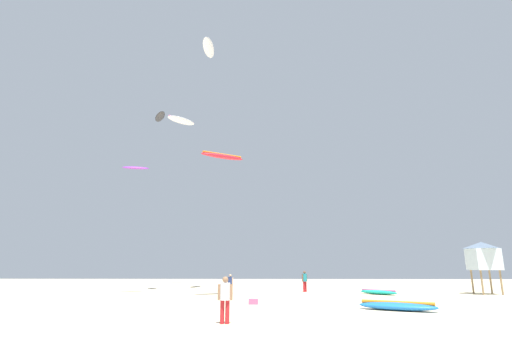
# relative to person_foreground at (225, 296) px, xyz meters

# --- Properties ---
(person_foreground) EXTENTS (0.59, 0.41, 1.79)m
(person_foreground) POSITION_rel_person_foreground_xyz_m (0.00, 0.00, 0.00)
(person_foreground) COLOR #B21E23
(person_foreground) RESTS_ON ground
(person_midground) EXTENTS (0.49, 0.36, 1.57)m
(person_midground) POSITION_rel_person_foreground_xyz_m (-1.24, 16.37, -0.13)
(person_midground) COLOR #2D2D33
(person_midground) RESTS_ON ground
(person_left) EXTENTS (0.51, 0.41, 1.80)m
(person_left) POSITION_rel_person_foreground_xyz_m (5.07, 19.81, 0.00)
(person_left) COLOR #B21E23
(person_left) RESTS_ON ground
(kite_grounded_near) EXTENTS (2.89, 3.08, 0.41)m
(kite_grounded_near) POSITION_rel_person_foreground_xyz_m (10.62, 16.67, -0.86)
(kite_grounded_near) COLOR #19B29E
(kite_grounded_near) RESTS_ON ground
(kite_grounded_mid) EXTENTS (3.94, 2.87, 0.48)m
(kite_grounded_mid) POSITION_rel_person_foreground_xyz_m (8.32, 4.95, -0.82)
(kite_grounded_mid) COLOR blue
(kite_grounded_mid) RESTS_ON ground
(lifeguard_tower) EXTENTS (2.30, 2.30, 4.15)m
(lifeguard_tower) POSITION_rel_person_foreground_xyz_m (19.42, 16.98, 2.01)
(lifeguard_tower) COLOR #8C704C
(lifeguard_tower) RESTS_ON ground
(cooler_box) EXTENTS (0.56, 0.36, 0.32)m
(cooler_box) POSITION_rel_person_foreground_xyz_m (0.88, 8.11, -0.89)
(cooler_box) COLOR #E5598C
(cooler_box) RESTS_ON ground
(kite_aloft_0) EXTENTS (1.27, 4.00, 0.86)m
(kite_aloft_0) POSITION_rel_person_foreground_xyz_m (-4.26, 20.62, 23.52)
(kite_aloft_0) COLOR white
(kite_aloft_1) EXTENTS (2.34, 1.16, 0.42)m
(kite_aloft_1) POSITION_rel_person_foreground_xyz_m (-9.60, 16.40, 9.44)
(kite_aloft_1) COLOR purple
(kite_aloft_2) EXTENTS (3.76, 3.87, 0.78)m
(kite_aloft_2) POSITION_rel_person_foreground_xyz_m (-9.43, 32.16, 19.88)
(kite_aloft_2) COLOR white
(kite_aloft_3) EXTENTS (1.96, 3.02, 0.39)m
(kite_aloft_3) POSITION_rel_person_foreground_xyz_m (-8.66, 19.52, 15.40)
(kite_aloft_3) COLOR #2D2D33
(kite_aloft_4) EXTENTS (3.65, 2.82, 0.61)m
(kite_aloft_4) POSITION_rel_person_foreground_xyz_m (-1.79, 13.69, 9.66)
(kite_aloft_4) COLOR red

